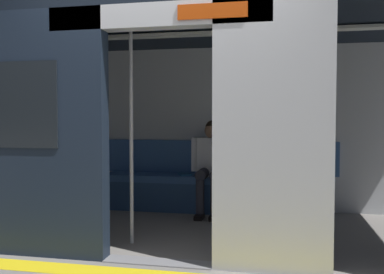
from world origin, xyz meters
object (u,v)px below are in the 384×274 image
object	(u,v)px
book	(185,174)
grab_pole_door	(131,134)
train_car	(180,94)
grab_pole_far	(216,134)
bench_seat	(201,184)
person_seated	(211,160)
handbag	(241,170)

from	to	relation	value
book	grab_pole_door	size ratio (longest dim) A/B	0.10
book	train_car	bearing A→B (deg)	74.30
train_car	grab_pole_far	bearing A→B (deg)	129.08
grab_pole_far	train_car	bearing A→B (deg)	-50.92
bench_seat	person_seated	distance (m)	0.36
train_car	bench_seat	xyz separation A→B (m)	(-0.06, -0.91, -1.14)
person_seated	grab_pole_door	xyz separation A→B (m)	(0.56, 1.47, 0.39)
grab_pole_far	book	bearing A→B (deg)	-67.23
person_seated	handbag	size ratio (longest dim) A/B	4.63
train_car	person_seated	size ratio (longest dim) A/B	5.31
train_car	book	size ratio (longest dim) A/B	29.09
train_car	grab_pole_far	world-z (taller)	train_car
train_car	book	distance (m)	1.38
bench_seat	person_seated	bearing A→B (deg)	160.17
train_car	handbag	world-z (taller)	train_car
person_seated	grab_pole_door	distance (m)	1.62
bench_seat	grab_pole_door	distance (m)	1.73
book	grab_pole_far	distance (m)	1.75
train_car	grab_pole_door	world-z (taller)	train_car
grab_pole_door	grab_pole_far	size ratio (longest dim) A/B	1.00
person_seated	grab_pole_door	world-z (taller)	grab_pole_door
bench_seat	grab_pole_door	world-z (taller)	grab_pole_door
handbag	grab_pole_far	bearing A→B (deg)	86.33
bench_seat	person_seated	world-z (taller)	person_seated
bench_seat	handbag	bearing A→B (deg)	-173.30
train_car	bench_seat	size ratio (longest dim) A/B	2.42
person_seated	grab_pole_door	bearing A→B (deg)	69.19
person_seated	bench_seat	bearing A→B (deg)	-19.83
bench_seat	handbag	world-z (taller)	handbag
train_car	handbag	xyz separation A→B (m)	(-0.58, -0.97, -0.94)
handbag	grab_pole_far	world-z (taller)	grab_pole_far
person_seated	grab_pole_far	xyz separation A→B (m)	(-0.27, 1.45, 0.39)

